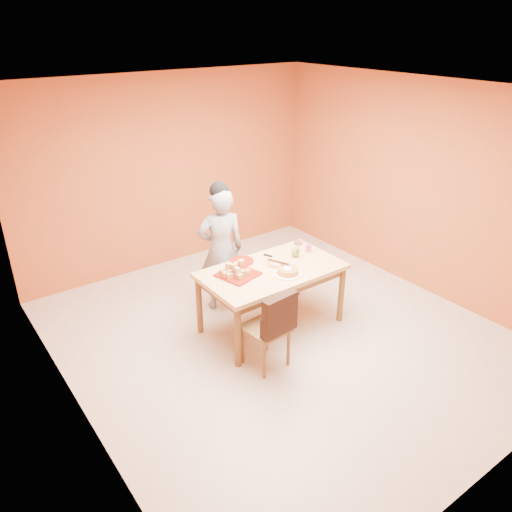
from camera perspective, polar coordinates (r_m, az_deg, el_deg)
floor at (r=5.84m, az=2.70°, el=-8.99°), size 5.00×5.00×0.00m
ceiling at (r=4.85m, az=3.39°, el=18.30°), size 5.00×5.00×0.00m
wall_back at (r=7.20m, az=-9.77°, el=9.41°), size 4.50×0.00×4.50m
wall_left at (r=4.28m, az=-21.19°, el=-3.61°), size 0.00×5.00×5.00m
wall_right at (r=6.77m, az=18.12°, el=7.47°), size 0.00×5.00×5.00m
dining_table at (r=5.65m, az=1.84°, el=-2.32°), size 1.60×0.90×0.76m
dining_chair at (r=5.12m, az=1.27°, el=-8.10°), size 0.45×0.52×0.91m
pastry_pile at (r=5.44m, az=-2.09°, el=-1.47°), size 0.35×0.35×0.11m
person at (r=6.03m, az=-4.01°, el=0.69°), size 0.66×0.53×1.56m
pastry_platter at (r=5.47m, az=-2.08°, el=-2.10°), size 0.47×0.47×0.02m
red_dinner_plate at (r=5.77m, az=-1.62°, el=-0.58°), size 0.34×0.34×0.02m
white_cake_plate at (r=5.50m, az=3.62°, el=-2.03°), size 0.41×0.41×0.01m
sponge_cake at (r=5.48m, az=3.63°, el=-1.73°), size 0.27×0.27×0.05m
cake_server at (r=5.60m, az=2.55°, el=-0.71°), size 0.15×0.26×0.01m
egg_ornament at (r=5.87m, az=4.54°, el=0.49°), size 0.12×0.10×0.13m
magenta_glass at (r=6.04m, az=6.01°, el=0.91°), size 0.07×0.07×0.09m
checker_tin at (r=6.24m, az=4.83°, el=1.51°), size 0.13×0.13×0.03m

